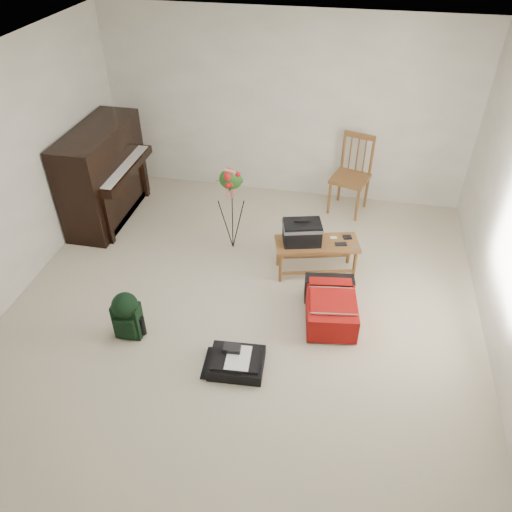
% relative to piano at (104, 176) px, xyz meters
% --- Properties ---
extents(floor, '(5.00, 5.50, 0.01)m').
position_rel_piano_xyz_m(floor, '(2.19, -1.60, -0.60)').
color(floor, beige).
rests_on(floor, ground).
extents(ceiling, '(5.00, 5.50, 0.01)m').
position_rel_piano_xyz_m(ceiling, '(2.19, -1.60, 1.90)').
color(ceiling, white).
rests_on(ceiling, wall_back).
extents(wall_back, '(5.00, 0.04, 2.50)m').
position_rel_piano_xyz_m(wall_back, '(2.19, 1.15, 0.65)').
color(wall_back, white).
rests_on(wall_back, floor).
extents(piano, '(0.71, 1.50, 1.25)m').
position_rel_piano_xyz_m(piano, '(0.00, 0.00, 0.00)').
color(piano, black).
rests_on(piano, floor).
extents(bench, '(1.01, 0.61, 0.73)m').
position_rel_piano_xyz_m(bench, '(2.75, -0.66, -0.09)').
color(bench, brown).
rests_on(bench, floor).
extents(dining_chair, '(0.57, 0.57, 1.06)m').
position_rel_piano_xyz_m(dining_chair, '(3.16, 0.82, -0.08)').
color(dining_chair, brown).
rests_on(dining_chair, floor).
extents(red_suitcase, '(0.60, 0.82, 0.32)m').
position_rel_piano_xyz_m(red_suitcase, '(3.12, -1.37, -0.43)').
color(red_suitcase, '#B61807').
rests_on(red_suitcase, floor).
extents(black_duffel, '(0.54, 0.45, 0.21)m').
position_rel_piano_xyz_m(black_duffel, '(2.31, -2.26, -0.52)').
color(black_duffel, black).
rests_on(black_duffel, floor).
extents(green_backpack, '(0.27, 0.26, 0.53)m').
position_rel_piano_xyz_m(green_backpack, '(1.14, -2.06, -0.31)').
color(green_backpack, black).
rests_on(green_backpack, floor).
extents(flower_stand, '(0.44, 0.44, 1.12)m').
position_rel_piano_xyz_m(flower_stand, '(1.81, -0.38, -0.06)').
color(flower_stand, black).
rests_on(flower_stand, floor).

